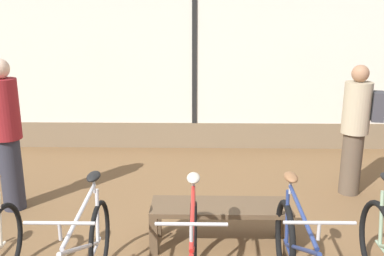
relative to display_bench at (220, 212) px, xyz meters
name	(u,v)px	position (x,y,z in m)	size (l,w,h in m)	color
shop_back_wall	(194,54)	(-0.31, 3.26, 1.27)	(12.00, 0.08, 3.20)	#7A664C
display_bench	(220,212)	(0.00, 0.00, 0.00)	(1.40, 0.44, 0.45)	brown
customer_by_window	(7,132)	(-2.46, 0.81, 0.60)	(0.45, 0.45, 1.82)	#2D2D38
customer_mid_floor	(357,126)	(1.78, 1.34, 0.54)	(0.53, 0.41, 1.69)	brown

